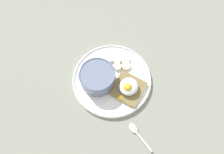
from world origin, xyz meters
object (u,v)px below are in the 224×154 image
toast_slice (128,89)px  banana_slice_front (117,59)px  banana_slice_back (109,58)px  poached_egg (128,87)px  banana_slice_left (118,67)px  spoon (138,134)px  oatmeal_bowl (97,77)px  banana_slice_right (126,66)px  banana_slice_inner (125,60)px

toast_slice → banana_slice_front: (4.16, 11.00, -0.02)cm
banana_slice_front → banana_slice_back: size_ratio=1.05×
poached_egg → banana_slice_left: (2.68, 8.66, -2.27)cm
spoon → poached_egg: bearing=61.4°
oatmeal_bowl → banana_slice_right: 11.61cm
oatmeal_bowl → poached_egg: bearing=-56.6°
banana_slice_back → oatmeal_bowl: bearing=-153.0°
toast_slice → banana_slice_inner: (6.47, 9.12, -0.20)cm
toast_slice → spoon: (-7.24, -13.05, -1.36)cm
poached_egg → banana_slice_front: size_ratio=1.72×
oatmeal_bowl → banana_slice_front: oatmeal_bowl is taller
banana_slice_back → banana_slice_inner: same height
oatmeal_bowl → banana_slice_front: size_ratio=2.39×
banana_slice_back → spoon: bearing=-110.1°
banana_slice_front → banana_slice_back: (-1.80, 2.22, -0.13)cm
toast_slice → banana_slice_back: 13.44cm
toast_slice → poached_egg: bearing=-169.5°
banana_slice_front → spoon: bearing=-115.4°
banana_slice_back → banana_slice_right: bearing=-67.0°
oatmeal_bowl → toast_slice: bearing=-55.8°
poached_egg → toast_slice: bearing=10.5°
oatmeal_bowl → banana_slice_right: (11.10, -2.00, -2.77)cm
banana_slice_left → spoon: banana_slice_left is taller
oatmeal_bowl → poached_egg: (5.91, -8.97, -0.27)cm
toast_slice → banana_slice_inner: 11.19cm
toast_slice → banana_slice_left: bearing=73.7°
banana_slice_front → banana_slice_back: bearing=129.0°
poached_egg → banana_slice_front: (4.31, 11.03, -2.24)cm
toast_slice → poached_egg: 2.23cm
toast_slice → banana_slice_left: banana_slice_left is taller
toast_slice → oatmeal_bowl: bearing=124.2°
banana_slice_left → banana_slice_back: (-0.17, 4.59, -0.11)cm
toast_slice → poached_egg: size_ratio=1.49×
banana_slice_back → spoon: 28.00cm
banana_slice_left → banana_slice_right: bearing=-34.1°
toast_slice → banana_slice_inner: size_ratio=2.57×
banana_slice_right → poached_egg: bearing=-126.6°
oatmeal_bowl → spoon: bearing=-93.1°
banana_slice_left → banana_slice_right: banana_slice_left is taller
banana_slice_back → banana_slice_left: bearing=-87.9°
banana_slice_right → spoon: (-12.27, -19.99, -1.09)cm
oatmeal_bowl → poached_egg: size_ratio=1.39×
banana_slice_front → banana_slice_right: (0.87, -4.06, -0.26)cm
poached_egg → spoon: size_ratio=0.79×
banana_slice_right → banana_slice_inner: size_ratio=0.89×
spoon → toast_slice: bearing=61.0°
banana_slice_front → banana_slice_left: bearing=-124.5°
poached_egg → banana_slice_right: size_ratio=1.93×
toast_slice → spoon: bearing=-119.0°
oatmeal_bowl → banana_slice_inner: oatmeal_bowl is taller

